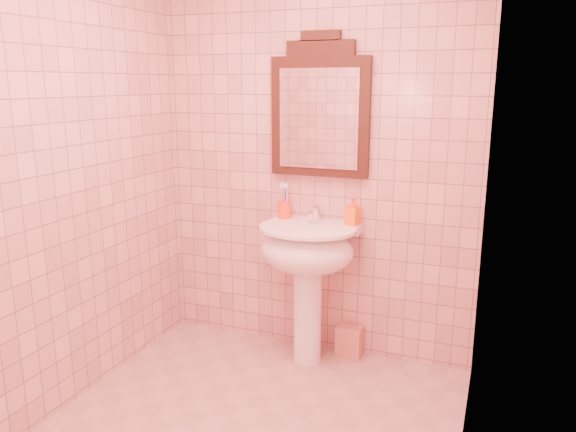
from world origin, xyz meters
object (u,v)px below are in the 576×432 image
at_px(mirror, 320,110).
at_px(soap_dispenser, 353,211).
at_px(pedestal_sink, 307,259).
at_px(toothbrush_cup, 284,209).
at_px(towel, 349,341).

bearing_deg(mirror, soap_dispenser, -14.78).
bearing_deg(pedestal_sink, soap_dispenser, 30.67).
relative_size(pedestal_sink, toothbrush_cup, 4.42).
xyz_separation_m(pedestal_sink, towel, (0.23, 0.17, -0.56)).
xyz_separation_m(toothbrush_cup, soap_dispenser, (0.44, -0.01, 0.03)).
bearing_deg(toothbrush_cup, soap_dispenser, -1.69).
distance_m(pedestal_sink, toothbrush_cup, 0.36).
relative_size(mirror, toothbrush_cup, 4.31).
relative_size(mirror, soap_dispenser, 5.10).
height_order(toothbrush_cup, towel, toothbrush_cup).
xyz_separation_m(mirror, toothbrush_cup, (-0.21, -0.05, -0.61)).
height_order(pedestal_sink, soap_dispenser, soap_dispenser).
relative_size(pedestal_sink, mirror, 1.03).
xyz_separation_m(toothbrush_cup, towel, (0.43, 0.02, -0.82)).
relative_size(mirror, towel, 4.34).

